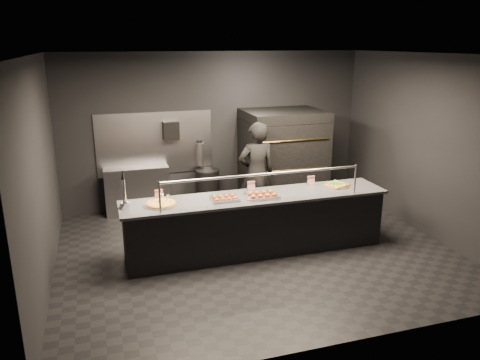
{
  "coord_description": "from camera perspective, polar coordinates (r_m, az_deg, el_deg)",
  "views": [
    {
      "loc": [
        -2.24,
        -6.37,
        3.17
      ],
      "look_at": [
        -0.2,
        0.2,
        1.13
      ],
      "focal_mm": 35.0,
      "sensor_mm": 36.0,
      "label": 1
    }
  ],
  "objects": [
    {
      "name": "trash_bin",
      "position": [
        9.24,
        -3.97,
        -1.06
      ],
      "size": [
        0.46,
        0.46,
        0.77
      ],
      "primitive_type": "cylinder",
      "color": "black",
      "rests_on": "ground"
    },
    {
      "name": "round_pizza",
      "position": [
        6.82,
        -9.63,
        -2.85
      ],
      "size": [
        0.51,
        0.51,
        0.03
      ],
      "color": "silver",
      "rests_on": "service_counter"
    },
    {
      "name": "condiment_jar",
      "position": [
        7.02,
        -9.26,
        -2.04
      ],
      "size": [
        0.14,
        0.05,
        0.09
      ],
      "color": "silver",
      "rests_on": "service_counter"
    },
    {
      "name": "prep_shelf",
      "position": [
        9.13,
        -12.41,
        -1.22
      ],
      "size": [
        1.2,
        0.35,
        0.9
      ],
      "primitive_type": "cube",
      "color": "#99999E",
      "rests_on": "ground"
    },
    {
      "name": "service_counter",
      "position": [
        7.27,
        2.01,
        -5.34
      ],
      "size": [
        4.1,
        0.78,
        1.37
      ],
      "color": "black",
      "rests_on": "ground"
    },
    {
      "name": "slider_tray_a",
      "position": [
        6.92,
        -1.88,
        -2.25
      ],
      "size": [
        0.41,
        0.3,
        0.06
      ],
      "color": "silver",
      "rests_on": "service_counter"
    },
    {
      "name": "room",
      "position": [
        6.99,
        1.78,
        2.66
      ],
      "size": [
        6.04,
        6.0,
        3.0
      ],
      "color": "black",
      "rests_on": "ground"
    },
    {
      "name": "worker",
      "position": [
        8.28,
        2.02,
        0.77
      ],
      "size": [
        0.68,
        0.45,
        1.85
      ],
      "primitive_type": "imported",
      "rotation": [
        0.0,
        0.0,
        3.16
      ],
      "color": "black",
      "rests_on": "ground"
    },
    {
      "name": "square_pizza",
      "position": [
        7.73,
        11.69,
        -0.6
      ],
      "size": [
        0.42,
        0.42,
        0.05
      ],
      "color": "silver",
      "rests_on": "service_counter"
    },
    {
      "name": "fire_extinguisher",
      "position": [
        9.21,
        -4.93,
        3.21
      ],
      "size": [
        0.14,
        0.14,
        0.51
      ],
      "color": "#B2B2B7",
      "rests_on": "room"
    },
    {
      "name": "towel_dispenser",
      "position": [
        9.01,
        -8.43,
        5.98
      ],
      "size": [
        0.3,
        0.2,
        0.35
      ],
      "primitive_type": "cube",
      "color": "black",
      "rests_on": "room"
    },
    {
      "name": "tent_cards",
      "position": [
        7.3,
        0.35,
        -0.8
      ],
      "size": [
        2.6,
        0.04,
        0.15
      ],
      "color": "white",
      "rests_on": "service_counter"
    },
    {
      "name": "pizza_oven",
      "position": [
        9.22,
        5.22,
        2.62
      ],
      "size": [
        1.5,
        1.23,
        1.91
      ],
      "color": "black",
      "rests_on": "ground"
    },
    {
      "name": "slider_tray_b",
      "position": [
        7.05,
        2.7,
        -1.84
      ],
      "size": [
        0.55,
        0.46,
        0.08
      ],
      "color": "silver",
      "rests_on": "service_counter"
    },
    {
      "name": "beer_tap",
      "position": [
        6.74,
        -13.91,
        -2.04
      ],
      "size": [
        0.15,
        0.21,
        0.57
      ],
      "color": "silver",
      "rests_on": "service_counter"
    }
  ]
}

